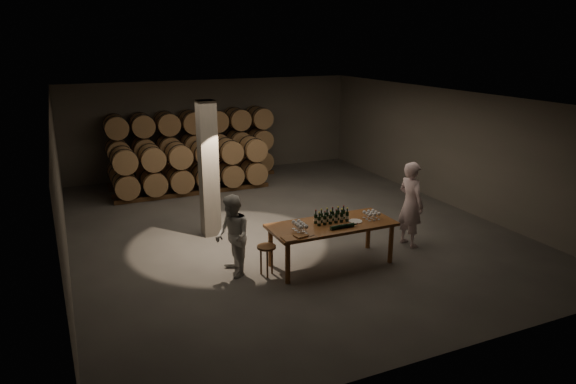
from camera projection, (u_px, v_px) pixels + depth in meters
name	position (u px, v px, depth m)	size (l,w,h in m)	color
room	(209.00, 170.00, 11.93)	(12.00, 12.00, 12.00)	#4C4A48
tasting_table	(332.00, 228.00, 10.50)	(2.60, 1.10, 0.90)	brown
barrel_stack_back	(192.00, 145.00, 16.74)	(5.48, 0.95, 2.31)	brown
barrel_stack_front	(192.00, 166.00, 15.47)	(4.70, 0.95, 1.57)	brown
bottle_cluster	(331.00, 217.00, 10.52)	(0.72, 0.22, 0.30)	black
lying_bottles	(343.00, 226.00, 10.20)	(0.62, 0.08, 0.08)	black
glass_cluster_left	(300.00, 225.00, 10.03)	(0.20, 0.42, 0.18)	silver
glass_cluster_right	(372.00, 213.00, 10.73)	(0.30, 0.30, 0.16)	silver
plate	(355.00, 221.00, 10.58)	(0.28, 0.28, 0.02)	white
notebook_near	(301.00, 236.00, 9.79)	(0.25, 0.20, 0.03)	#8F5D34
notebook_corner	(289.00, 239.00, 9.65)	(0.23, 0.29, 0.02)	#8F5D34
pen	(312.00, 236.00, 9.81)	(0.01, 0.01, 0.13)	black
stool	(267.00, 251.00, 10.07)	(0.38, 0.38, 0.63)	brown
person_man	(411.00, 204.00, 11.46)	(0.71, 0.47, 1.95)	silver
person_woman	(232.00, 236.00, 10.02)	(0.80, 0.62, 1.64)	silver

